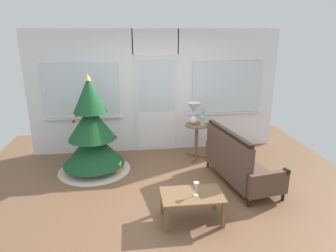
{
  "coord_description": "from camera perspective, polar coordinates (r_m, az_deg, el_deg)",
  "views": [
    {
      "loc": [
        -0.58,
        -4.13,
        2.49
      ],
      "look_at": [
        0.05,
        0.55,
        1.0
      ],
      "focal_mm": 32.11,
      "sensor_mm": 36.0,
      "label": 1
    }
  ],
  "objects": [
    {
      "name": "settee_sofa",
      "position": [
        5.23,
        12.94,
        -6.77
      ],
      "size": [
        0.94,
        1.65,
        0.96
      ],
      "color": "black",
      "rests_on": "ground"
    },
    {
      "name": "side_table",
      "position": [
        6.08,
        5.44,
        -1.6
      ],
      "size": [
        0.5,
        0.48,
        0.72
      ],
      "color": "brown",
      "rests_on": "ground"
    },
    {
      "name": "christmas_tree",
      "position": [
        5.64,
        -14.19,
        -1.94
      ],
      "size": [
        1.33,
        1.33,
        1.8
      ],
      "color": "#4C331E",
      "rests_on": "ground"
    },
    {
      "name": "wine_glass",
      "position": [
        4.07,
        5.39,
        -11.26
      ],
      "size": [
        0.08,
        0.08,
        0.2
      ],
      "color": "silver",
      "rests_on": "coffee_table"
    },
    {
      "name": "back_wall_with_door",
      "position": [
        6.35,
        -2.3,
        6.51
      ],
      "size": [
        5.2,
        0.14,
        2.55
      ],
      "color": "white",
      "rests_on": "ground"
    },
    {
      "name": "coffee_table",
      "position": [
        4.19,
        4.58,
        -13.46
      ],
      "size": [
        0.84,
        0.53,
        0.39
      ],
      "color": "brown",
      "rests_on": "ground"
    },
    {
      "name": "ground_plane",
      "position": [
        4.85,
        0.29,
        -13.34
      ],
      "size": [
        6.76,
        6.76,
        0.0
      ],
      "primitive_type": "plane",
      "color": "brown"
    },
    {
      "name": "gift_box",
      "position": [
        5.68,
        -9.79,
        -7.7
      ],
      "size": [
        0.19,
        0.17,
        0.19
      ],
      "primitive_type": "cube",
      "color": "#D8C64C",
      "rests_on": "ground"
    },
    {
      "name": "flower_vase",
      "position": [
        5.95,
        6.6,
        1.23
      ],
      "size": [
        0.11,
        0.1,
        0.35
      ],
      "color": "#99ADBC",
      "rests_on": "side_table"
    },
    {
      "name": "table_lamp",
      "position": [
        5.96,
        4.93,
        2.99
      ],
      "size": [
        0.28,
        0.28,
        0.44
      ],
      "color": "silver",
      "rests_on": "side_table"
    }
  ]
}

